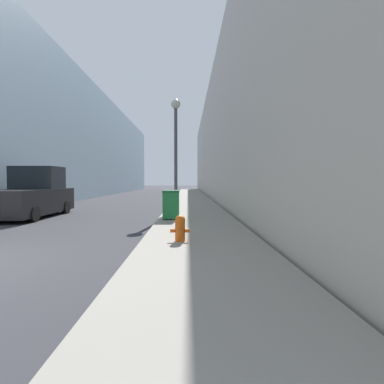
{
  "coord_description": "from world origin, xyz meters",
  "views": [
    {
      "loc": [
        4.65,
        -5.32,
        1.62
      ],
      "look_at": [
        4.97,
        16.68,
        0.8
      ],
      "focal_mm": 28.0,
      "sensor_mm": 36.0,
      "label": 1
    }
  ],
  "objects_px": {
    "fire_hydrant": "(180,228)",
    "lamppost": "(176,142)",
    "pickup_truck": "(31,196)",
    "trash_bin": "(171,204)"
  },
  "relations": [
    {
      "from": "trash_bin",
      "to": "fire_hydrant",
      "type": "bearing_deg",
      "value": -83.91
    },
    {
      "from": "trash_bin",
      "to": "lamppost",
      "type": "distance_m",
      "value": 4.13
    },
    {
      "from": "pickup_truck",
      "to": "fire_hydrant",
      "type": "bearing_deg",
      "value": -41.97
    },
    {
      "from": "pickup_truck",
      "to": "trash_bin",
      "type": "bearing_deg",
      "value": -16.27
    },
    {
      "from": "lamppost",
      "to": "pickup_truck",
      "type": "relative_size",
      "value": 1.1
    },
    {
      "from": "fire_hydrant",
      "to": "pickup_truck",
      "type": "xyz_separation_m",
      "value": [
        -6.88,
        6.18,
        0.46
      ]
    },
    {
      "from": "fire_hydrant",
      "to": "lamppost",
      "type": "distance_m",
      "value": 7.97
    },
    {
      "from": "trash_bin",
      "to": "pickup_truck",
      "type": "relative_size",
      "value": 0.23
    },
    {
      "from": "trash_bin",
      "to": "lamppost",
      "type": "height_order",
      "value": "lamppost"
    },
    {
      "from": "fire_hydrant",
      "to": "pickup_truck",
      "type": "height_order",
      "value": "pickup_truck"
    }
  ]
}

